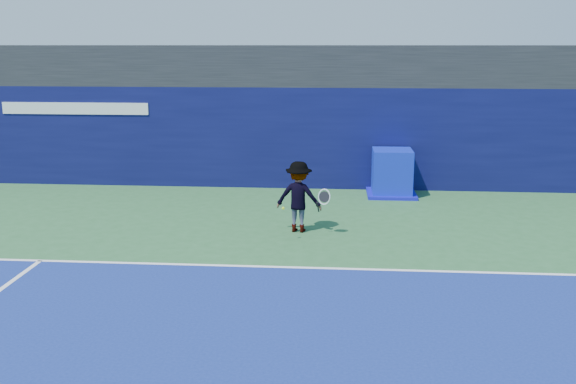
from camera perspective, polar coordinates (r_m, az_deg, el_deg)
name	(u,v)px	position (r m, az deg, el deg)	size (l,w,h in m)	color
ground	(274,336)	(9.78, -1.28, -12.69)	(80.00, 80.00, 0.00)	#2B6032
baseline	(289,267)	(12.53, 0.10, -6.71)	(24.00, 0.10, 0.01)	white
stadium_band	(310,65)	(20.29, 1.98, 11.22)	(36.00, 3.00, 1.20)	black
back_wall_assembly	(308,137)	(19.48, 1.78, 4.94)	(36.00, 1.03, 3.00)	#0B0D3D
equipment_cart	(392,174)	(18.55, 9.21, 1.55)	(1.38, 1.38, 1.32)	#0C1CB3
tennis_player	(299,197)	(14.71, 0.97, -0.42)	(1.31, 0.77, 1.64)	white
tennis_ball	(283,208)	(13.90, -0.43, -1.46)	(0.06, 0.06, 0.06)	#B2D918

